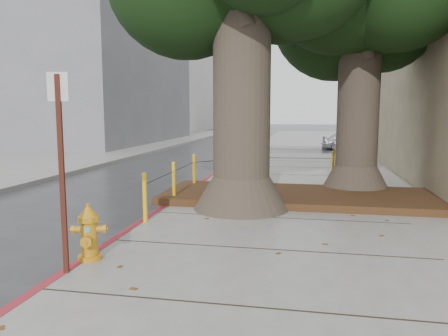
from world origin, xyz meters
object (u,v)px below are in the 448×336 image
(signpost, at_px, (61,162))
(car_dark, at_px, (103,138))
(fire_hydrant, at_px, (89,232))
(car_silver, at_px, (350,140))

(signpost, xyz_separation_m, car_dark, (-9.32, 19.86, -1.02))
(signpost, height_order, car_dark, signpost)
(fire_hydrant, xyz_separation_m, car_dark, (-9.37, 19.34, 0.03))
(fire_hydrant, bearing_deg, car_silver, 59.34)
(fire_hydrant, height_order, car_silver, car_silver)
(fire_hydrant, xyz_separation_m, car_silver, (5.35, 20.78, 0.00))
(fire_hydrant, relative_size, signpost, 0.31)
(fire_hydrant, xyz_separation_m, signpost, (-0.05, -0.52, 1.05))
(fire_hydrant, distance_m, car_silver, 21.45)
(signpost, height_order, car_silver, signpost)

